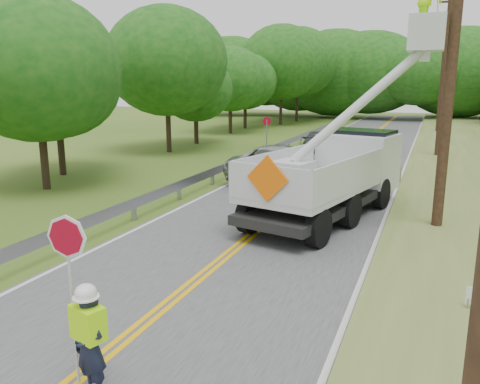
% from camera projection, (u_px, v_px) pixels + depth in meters
% --- Properties ---
extents(ground, '(140.00, 140.00, 0.00)m').
position_uv_depth(ground, '(103.00, 358.00, 7.83)').
color(ground, '#3B5F1A').
rests_on(ground, ground).
extents(road, '(7.20, 96.00, 0.03)m').
position_uv_depth(road, '(310.00, 187.00, 20.50)').
color(road, '#454648').
rests_on(road, ground).
extents(guardrail, '(0.18, 48.00, 0.77)m').
position_uv_depth(guardrail, '(231.00, 165.00, 22.66)').
color(guardrail, gray).
rests_on(guardrail, ground).
extents(utility_poles, '(1.60, 43.30, 10.00)m').
position_uv_depth(utility_poles, '(448.00, 60.00, 20.25)').
color(utility_poles, black).
rests_on(utility_poles, ground).
extents(treeline_left, '(9.80, 55.26, 10.38)m').
position_uv_depth(treeline_left, '(228.00, 67.00, 37.92)').
color(treeline_left, '#332319').
rests_on(treeline_left, ground).
extents(treeline_horizon, '(56.70, 14.29, 10.75)m').
position_uv_depth(treeline_horizon, '(408.00, 72.00, 57.06)').
color(treeline_horizon, '#134D14').
rests_on(treeline_horizon, ground).
extents(flagger, '(1.06, 0.54, 2.59)m').
position_uv_depth(flagger, '(89.00, 337.00, 6.65)').
color(flagger, '#191E33').
rests_on(flagger, road).
extents(bucket_truck, '(5.26, 7.99, 7.34)m').
position_uv_depth(bucket_truck, '(345.00, 165.00, 16.30)').
color(bucket_truck, black).
rests_on(bucket_truck, road).
extents(suv_silver, '(4.32, 6.36, 1.62)m').
position_uv_depth(suv_silver, '(283.00, 162.00, 21.84)').
color(suv_silver, '#ACB0B3').
rests_on(suv_silver, road).
extents(suv_darkgrey, '(3.09, 5.74, 1.58)m').
position_uv_depth(suv_darkgrey, '(321.00, 145.00, 28.22)').
color(suv_darkgrey, '#3A3D41').
rests_on(suv_darkgrey, road).
extents(stop_sign_permanent, '(0.48, 0.22, 2.41)m').
position_uv_depth(stop_sign_permanent, '(267.00, 131.00, 28.21)').
color(stop_sign_permanent, gray).
rests_on(stop_sign_permanent, ground).
extents(yard_sign, '(0.49, 0.13, 0.71)m').
position_uv_depth(yard_sign, '(480.00, 300.00, 8.77)').
color(yard_sign, white).
rests_on(yard_sign, ground).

